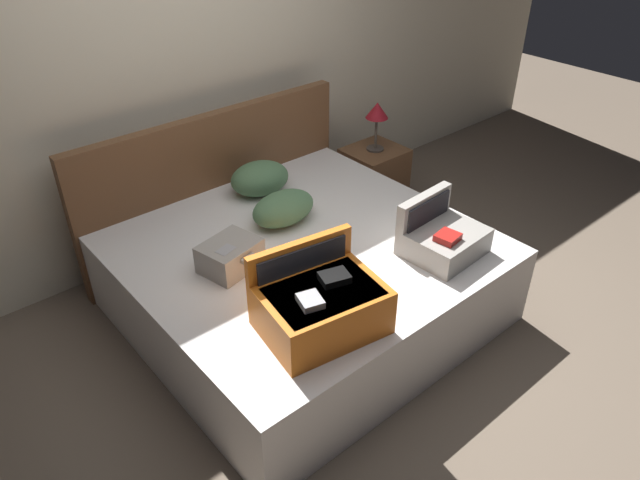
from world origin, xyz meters
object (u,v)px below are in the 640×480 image
pillow_center_head (260,178)px  hard_case_medium (443,237)px  hard_case_large (321,305)px  bed (305,279)px  nightstand (373,178)px  hard_case_small (230,256)px  table_lamp (377,113)px  pillow_near_headboard (283,208)px

pillow_center_head → hard_case_medium: bearing=-73.2°
hard_case_large → bed: bearing=66.0°
pillow_center_head → nightstand: bearing=0.2°
hard_case_small → table_lamp: size_ratio=0.92×
bed → table_lamp: (1.27, 0.68, 0.54)m
pillow_near_headboard → table_lamp: table_lamp is taller
nightstand → hard_case_medium: bearing=-119.8°
hard_case_large → table_lamp: 2.12m
hard_case_medium → hard_case_small: (-1.01, 0.65, -0.02)m
bed → hard_case_large: bearing=-123.1°
hard_case_small → table_lamp: bearing=6.9°
hard_case_large → table_lamp: bearing=47.0°
hard_case_small → pillow_center_head: pillow_center_head is taller
hard_case_small → pillow_center_head: 0.87m
hard_case_medium → hard_case_small: 1.20m
hard_case_large → hard_case_small: hard_case_large is taller
hard_case_large → pillow_near_headboard: bearing=71.8°
hard_case_large → hard_case_small: 0.70m
hard_case_small → hard_case_large: bearing=-97.3°
hard_case_medium → pillow_center_head: bearing=103.4°
pillow_center_head → hard_case_large: bearing=-113.8°
nightstand → table_lamp: table_lamp is taller
hard_case_medium → pillow_near_headboard: hard_case_medium is taller
hard_case_large → pillow_center_head: bearing=75.3°
pillow_near_headboard → table_lamp: bearing=18.5°
bed → hard_case_large: size_ratio=3.14×
bed → pillow_near_headboard: 0.45m
pillow_near_headboard → bed: bearing=-102.3°
pillow_center_head → table_lamp: bearing=0.2°
hard_case_medium → pillow_near_headboard: 0.98m
hard_case_small → pillow_near_headboard: size_ratio=0.82×
pillow_near_headboard → nightstand: pillow_near_headboard is taller
hard_case_small → table_lamp: (1.73, 0.60, 0.20)m
hard_case_large → hard_case_medium: (0.95, 0.04, -0.04)m
table_lamp → hard_case_small: bearing=-160.8°
hard_case_large → hard_case_medium: 0.95m
hard_case_small → bed: bearing=-22.5°
hard_case_small → nightstand: 1.86m
hard_case_small → nightstand: bearing=6.9°
hard_case_small → pillow_near_headboard: pillow_near_headboard is taller
bed → pillow_near_headboard: (0.06, 0.28, 0.35)m
bed → hard_case_medium: (0.55, -0.57, 0.36)m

